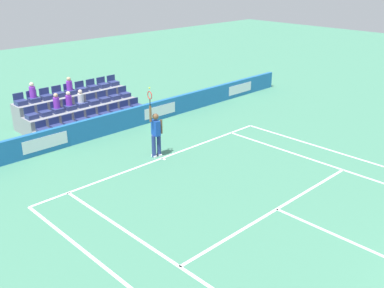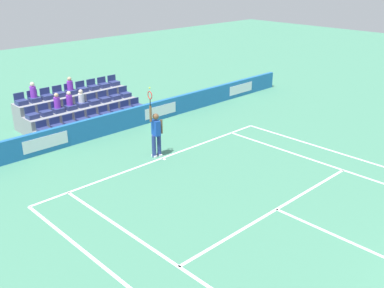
% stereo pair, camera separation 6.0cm
% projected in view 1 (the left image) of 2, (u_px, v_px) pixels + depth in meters
% --- Properties ---
extents(line_baseline, '(10.97, 0.10, 0.01)m').
position_uv_depth(line_baseline, '(162.00, 158.00, 17.59)').
color(line_baseline, white).
rests_on(line_baseline, ground).
extents(line_service, '(8.23, 0.10, 0.01)m').
position_uv_depth(line_service, '(277.00, 209.00, 13.94)').
color(line_service, white).
rests_on(line_service, ground).
extents(line_centre_service, '(0.10, 6.40, 0.01)m').
position_uv_depth(line_centre_service, '(377.00, 253.00, 11.81)').
color(line_centre_service, white).
rests_on(line_centre_service, ground).
extents(line_singles_sideline_left, '(0.10, 11.89, 0.01)m').
position_uv_depth(line_singles_sideline_left, '(192.00, 275.00, 10.98)').
color(line_singles_sideline_left, white).
rests_on(line_singles_sideline_left, ground).
extents(line_singles_sideline_right, '(0.10, 11.89, 0.01)m').
position_uv_depth(line_singles_sideline_right, '(354.00, 174.00, 16.29)').
color(line_singles_sideline_right, white).
rests_on(line_singles_sideline_right, ground).
extents(line_doubles_sideline_right, '(0.10, 11.89, 0.01)m').
position_uv_depth(line_doubles_sideline_right, '(372.00, 163.00, 17.18)').
color(line_doubles_sideline_right, white).
rests_on(line_doubles_sideline_right, ground).
extents(line_centre_mark, '(0.10, 0.20, 0.01)m').
position_uv_depth(line_centre_mark, '(164.00, 159.00, 17.53)').
color(line_centre_mark, white).
rests_on(line_centre_mark, ground).
extents(sponsor_barrier, '(24.04, 0.22, 0.93)m').
position_uv_depth(sponsor_barrier, '(107.00, 125.00, 19.90)').
color(sponsor_barrier, '#1E66AD').
rests_on(sponsor_barrier, ground).
extents(tennis_player, '(0.52, 0.39, 2.85)m').
position_uv_depth(tennis_player, '(156.00, 133.00, 17.40)').
color(tennis_player, navy).
rests_on(tennis_player, ground).
extents(stadium_stand, '(5.58, 2.85, 2.16)m').
position_uv_depth(stadium_stand, '(79.00, 111.00, 21.41)').
color(stadium_stand, gray).
rests_on(stadium_stand, ground).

